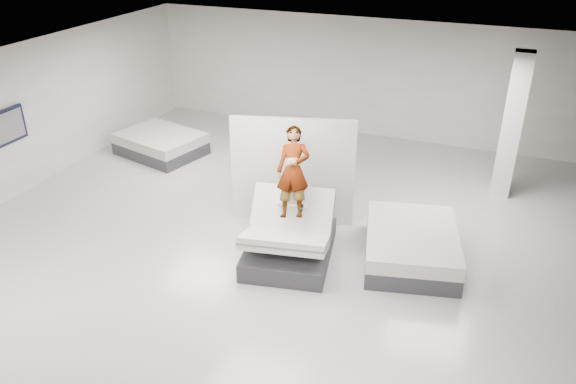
% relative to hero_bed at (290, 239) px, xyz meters
% --- Properties ---
extents(room, '(14.00, 14.04, 3.20)m').
position_rel_hero_bed_xyz_m(room, '(-0.58, -0.36, 1.20)').
color(room, beige).
rests_on(room, ground).
extents(hero_bed, '(1.83, 2.22, 1.31)m').
position_rel_hero_bed_xyz_m(hero_bed, '(0.00, 0.00, 0.00)').
color(hero_bed, '#36373B').
rests_on(hero_bed, floor).
extents(person, '(0.89, 1.68, 1.23)m').
position_rel_hero_bed_xyz_m(person, '(-0.06, 0.33, 0.87)').
color(person, slate).
rests_on(person, hero_bed).
extents(remote, '(0.08, 0.15, 0.08)m').
position_rel_hero_bed_xyz_m(remote, '(0.22, 0.02, 0.67)').
color(remote, black).
rests_on(remote, person).
extents(divider_panel, '(2.38, 0.75, 2.21)m').
position_rel_hero_bed_xyz_m(divider_panel, '(-0.45, 1.29, 0.71)').
color(divider_panel, silver).
rests_on(divider_panel, floor).
extents(flat_bed_right_far, '(2.05, 2.45, 0.59)m').
position_rel_hero_bed_xyz_m(flat_bed_right_far, '(2.07, 0.77, -0.11)').
color(flat_bed_right_far, '#36373B').
rests_on(flat_bed_right_far, floor).
extents(flat_bed_left_far, '(2.36, 1.99, 0.56)m').
position_rel_hero_bed_xyz_m(flat_bed_left_far, '(-4.89, 3.25, -0.12)').
color(flat_bed_left_far, '#36373B').
rests_on(flat_bed_left_far, floor).
extents(column, '(0.40, 0.40, 3.20)m').
position_rel_hero_bed_xyz_m(column, '(3.42, 4.14, 1.20)').
color(column, silver).
rests_on(column, floor).
extents(wall_poster, '(0.06, 0.95, 0.75)m').
position_rel_hero_bed_xyz_m(wall_poster, '(-6.51, 0.14, 1.20)').
color(wall_poster, black).
rests_on(wall_poster, wall_left).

